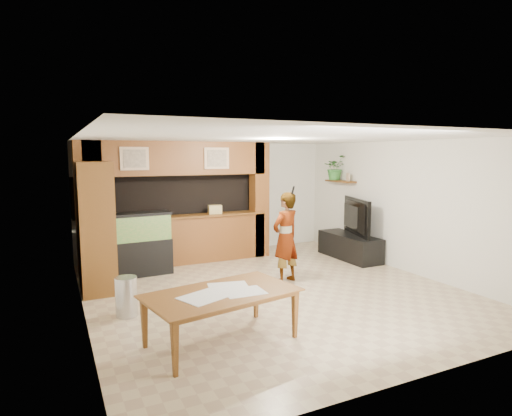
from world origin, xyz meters
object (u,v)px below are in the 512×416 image
pantry_cabinet (96,227)px  aquarium (142,245)px  dining_table (223,318)px  person (286,237)px  television (350,217)px

pantry_cabinet → aquarium: size_ratio=1.80×
pantry_cabinet → dining_table: bearing=-67.5°
pantry_cabinet → person: 3.31m
aquarium → person: (2.28, -1.59, 0.23)m
aquarium → dining_table: size_ratio=0.66×
aquarium → dining_table: (0.30, -3.53, -0.27)m
pantry_cabinet → person: size_ratio=1.33×
person → aquarium: bearing=-53.7°
person → dining_table: (-1.98, -1.94, -0.50)m
television → dining_table: television is taller
pantry_cabinet → television: bearing=0.1°
pantry_cabinet → aquarium: pantry_cabinet is taller
pantry_cabinet → dining_table: (1.18, -2.86, -0.78)m
aquarium → person: 2.79m
television → dining_table: (-4.17, -2.86, -0.63)m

